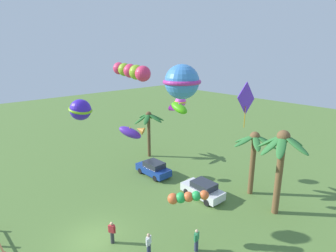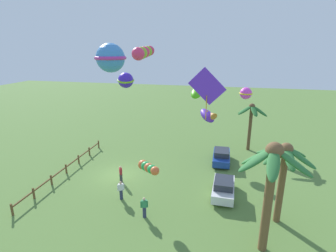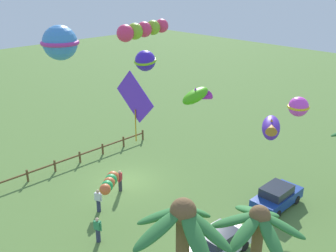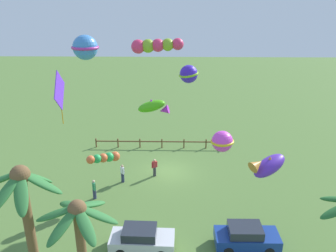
# 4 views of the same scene
# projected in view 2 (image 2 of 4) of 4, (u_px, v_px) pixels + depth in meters

# --- Properties ---
(ground_plane) EXTENTS (120.00, 120.00, 0.00)m
(ground_plane) POSITION_uv_depth(u_px,v_px,m) (119.00, 175.00, 24.87)
(ground_plane) COLOR #567A38
(palm_tree_0) EXTENTS (4.14, 4.04, 6.94)m
(palm_tree_0) POSITION_uv_depth(u_px,v_px,m) (271.00, 173.00, 14.34)
(palm_tree_0) COLOR brown
(palm_tree_0) RESTS_ON ground
(palm_tree_1) EXTENTS (3.91, 3.71, 5.88)m
(palm_tree_1) POSITION_uv_depth(u_px,v_px,m) (284.00, 164.00, 17.09)
(palm_tree_1) COLOR brown
(palm_tree_1) RESTS_ON ground
(palm_tree_2) EXTENTS (3.96, 3.52, 5.63)m
(palm_tree_2) POSITION_uv_depth(u_px,v_px,m) (251.00, 114.00, 29.75)
(palm_tree_2) COLOR brown
(palm_tree_2) RESTS_ON ground
(rail_fence) EXTENTS (13.57, 0.12, 0.95)m
(rail_fence) POSITION_uv_depth(u_px,v_px,m) (66.00, 168.00, 25.06)
(rail_fence) COLOR brown
(rail_fence) RESTS_ON ground
(parked_car_0) EXTENTS (3.91, 1.76, 1.51)m
(parked_car_0) POSITION_uv_depth(u_px,v_px,m) (221.00, 156.00, 27.31)
(parked_car_0) COLOR navy
(parked_car_0) RESTS_ON ground
(parked_car_1) EXTENTS (3.95, 1.83, 1.51)m
(parked_car_1) POSITION_uv_depth(u_px,v_px,m) (223.00, 187.00, 21.27)
(parked_car_1) COLOR silver
(parked_car_1) RESTS_ON ground
(spectator_0) EXTENTS (0.38, 0.50, 1.59)m
(spectator_0) POSITION_uv_depth(u_px,v_px,m) (121.00, 190.00, 20.76)
(spectator_0) COLOR #2D3351
(spectator_0) RESTS_ON ground
(spectator_1) EXTENTS (0.34, 0.53, 1.59)m
(spectator_1) POSITION_uv_depth(u_px,v_px,m) (144.00, 207.00, 18.56)
(spectator_1) COLOR #2D3351
(spectator_1) RESTS_ON ground
(spectator_2) EXTENTS (0.48, 0.39, 1.59)m
(spectator_2) POSITION_uv_depth(u_px,v_px,m) (121.00, 174.00, 23.40)
(spectator_2) COLOR #38383D
(spectator_2) RESTS_ON ground
(kite_fish_0) EXTENTS (2.93, 2.36, 1.67)m
(kite_fish_0) POSITION_uv_depth(u_px,v_px,m) (208.00, 115.00, 27.69)
(kite_fish_0) COLOR #5529B6
(kite_ball_1) EXTENTS (1.34, 1.33, 1.05)m
(kite_ball_1) POSITION_uv_depth(u_px,v_px,m) (246.00, 93.00, 22.90)
(kite_ball_1) COLOR #E744D5
(kite_diamond_2) EXTENTS (0.21, 2.20, 3.07)m
(kite_diamond_2) POSITION_uv_depth(u_px,v_px,m) (207.00, 87.00, 14.81)
(kite_diamond_2) COLOR #642BDA
(kite_tube_3) EXTENTS (2.17, 2.01, 1.04)m
(kite_tube_3) POSITION_uv_depth(u_px,v_px,m) (148.00, 167.00, 18.69)
(kite_tube_3) COLOR orange
(kite_ball_4) EXTENTS (1.98, 1.98, 1.41)m
(kite_ball_4) POSITION_uv_depth(u_px,v_px,m) (126.00, 80.00, 23.64)
(kite_ball_4) COLOR #3C1FC3
(kite_tube_5) EXTENTS (3.58, 0.96, 1.07)m
(kite_tube_5) POSITION_uv_depth(u_px,v_px,m) (143.00, 52.00, 20.12)
(kite_tube_5) COLOR #EA3261
(kite_fish_6) EXTENTS (2.05, 1.02, 1.10)m
(kite_fish_6) POSITION_uv_depth(u_px,v_px,m) (197.00, 93.00, 20.18)
(kite_fish_6) COLOR #48B914
(kite_ball_7) EXTENTS (2.45, 2.44, 1.74)m
(kite_ball_7) POSITION_uv_depth(u_px,v_px,m) (110.00, 58.00, 15.68)
(kite_ball_7) COLOR #3E83D2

